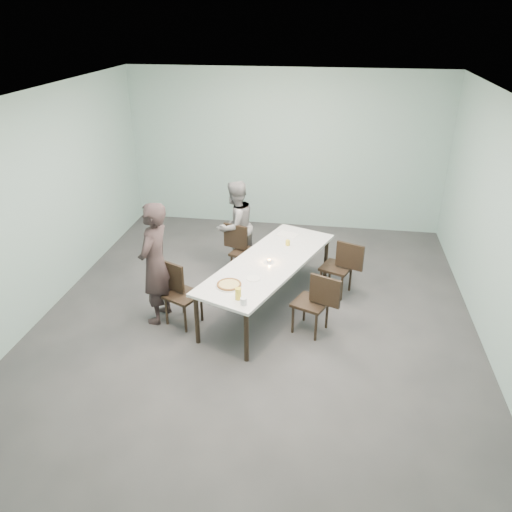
# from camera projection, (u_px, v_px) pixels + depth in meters

# --- Properties ---
(ground) EXTENTS (7.00, 7.00, 0.00)m
(ground) POSITION_uv_depth(u_px,v_px,m) (256.00, 318.00, 7.04)
(ground) COLOR #333335
(ground) RESTS_ON ground
(room_shell) EXTENTS (6.02, 7.02, 3.01)m
(room_shell) POSITION_uv_depth(u_px,v_px,m) (257.00, 180.00, 6.14)
(room_shell) COLOR #8FB3AE
(room_shell) RESTS_ON ground
(table) EXTENTS (1.78, 2.75, 0.75)m
(table) POSITION_uv_depth(u_px,v_px,m) (269.00, 265.00, 6.99)
(table) COLOR white
(table) RESTS_ON ground
(chair_near_left) EXTENTS (0.65, 0.56, 0.87)m
(chair_near_left) POSITION_uv_depth(u_px,v_px,m) (178.00, 289.00, 6.77)
(chair_near_left) COLOR black
(chair_near_left) RESTS_ON ground
(chair_far_left) EXTENTS (0.65, 0.54, 0.87)m
(chair_far_left) POSITION_uv_depth(u_px,v_px,m) (242.00, 248.00, 7.95)
(chair_far_left) COLOR black
(chair_far_left) RESTS_ON ground
(chair_near_right) EXTENTS (0.65, 0.55, 0.87)m
(chair_near_right) POSITION_uv_depth(u_px,v_px,m) (317.00, 300.00, 6.52)
(chair_near_right) COLOR black
(chair_near_right) RESTS_ON ground
(chair_far_right) EXTENTS (0.65, 0.55, 0.87)m
(chair_far_right) POSITION_uv_depth(u_px,v_px,m) (342.00, 264.00, 7.42)
(chair_far_right) COLOR black
(chair_far_right) RESTS_ON ground
(diner_near) EXTENTS (0.48, 0.67, 1.72)m
(diner_near) POSITION_uv_depth(u_px,v_px,m) (155.00, 264.00, 6.66)
(diner_near) COLOR black
(diner_near) RESTS_ON ground
(diner_far) EXTENTS (0.89, 0.93, 1.51)m
(diner_far) POSITION_uv_depth(u_px,v_px,m) (235.00, 226.00, 8.09)
(diner_far) COLOR slate
(diner_far) RESTS_ON ground
(pizza) EXTENTS (0.34, 0.34, 0.04)m
(pizza) POSITION_uv_depth(u_px,v_px,m) (229.00, 285.00, 6.34)
(pizza) COLOR white
(pizza) RESTS_ON table
(side_plate) EXTENTS (0.18, 0.18, 0.01)m
(side_plate) POSITION_uv_depth(u_px,v_px,m) (253.00, 279.00, 6.51)
(side_plate) COLOR white
(side_plate) RESTS_ON table
(beer_glass) EXTENTS (0.08, 0.08, 0.15)m
(beer_glass) POSITION_uv_depth(u_px,v_px,m) (238.00, 294.00, 6.02)
(beer_glass) COLOR gold
(beer_glass) RESTS_ON table
(water_tumbler) EXTENTS (0.08, 0.08, 0.09)m
(water_tumbler) POSITION_uv_depth(u_px,v_px,m) (244.00, 301.00, 5.93)
(water_tumbler) COLOR silver
(water_tumbler) RESTS_ON table
(tealight) EXTENTS (0.06, 0.06, 0.05)m
(tealight) POSITION_uv_depth(u_px,v_px,m) (269.00, 261.00, 6.93)
(tealight) COLOR silver
(tealight) RESTS_ON table
(amber_tumbler) EXTENTS (0.07, 0.07, 0.08)m
(amber_tumbler) POSITION_uv_depth(u_px,v_px,m) (288.00, 243.00, 7.43)
(amber_tumbler) COLOR gold
(amber_tumbler) RESTS_ON table
(menu) EXTENTS (0.36, 0.31, 0.01)m
(menu) POSITION_uv_depth(u_px,v_px,m) (287.00, 235.00, 7.79)
(menu) COLOR silver
(menu) RESTS_ON table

